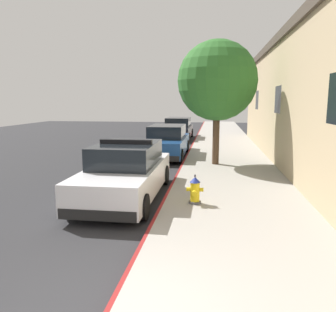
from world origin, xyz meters
name	(u,v)px	position (x,y,z in m)	size (l,w,h in m)	color
ground_plane	(87,168)	(-4.11, 10.00, -0.10)	(34.78, 60.00, 0.20)	#2B2B2D
sidewalk_pavement	(229,168)	(1.89, 10.00, 0.07)	(3.78, 60.00, 0.13)	#9E9991
curb_painted_edge	(182,167)	(-0.04, 10.00, 0.07)	(0.08, 60.00, 0.13)	maroon
police_cruiser	(126,172)	(-1.21, 5.65, 0.74)	(1.94, 4.84, 1.68)	white
parked_car_silver_ahead	(167,142)	(-1.07, 12.89, 0.74)	(1.94, 4.84, 1.56)	navy
parked_car_dark_far	(178,129)	(-1.34, 20.55, 0.74)	(1.94, 4.84, 1.56)	black
fire_hydrant	(195,190)	(0.80, 4.97, 0.48)	(0.44, 0.40, 0.76)	#4C4C51
street_tree	(217,81)	(1.33, 10.55, 3.56)	(3.24, 3.24, 5.06)	brown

